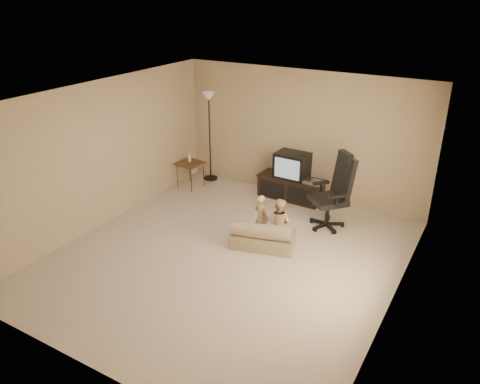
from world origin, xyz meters
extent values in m
plane|color=beige|center=(0.00, 0.00, 0.00)|extent=(5.50, 5.50, 0.00)
plane|color=white|center=(0.00, 0.00, 2.50)|extent=(5.50, 5.50, 0.00)
plane|color=tan|center=(0.00, 2.75, 1.25)|extent=(5.00, 0.00, 5.00)
plane|color=tan|center=(0.00, -2.75, 1.25)|extent=(5.00, 0.00, 5.00)
plane|color=tan|center=(-2.50, 0.00, 1.25)|extent=(0.00, 5.50, 5.50)
plane|color=tan|center=(2.50, 0.00, 1.25)|extent=(0.00, 5.50, 5.50)
cube|color=black|center=(-0.06, 2.49, 0.20)|extent=(1.28, 0.49, 0.41)
cube|color=black|center=(-0.06, 2.49, 0.43)|extent=(1.31, 0.53, 0.04)
cube|color=black|center=(-0.37, 2.27, 0.21)|extent=(0.52, 0.03, 0.31)
cube|color=black|center=(0.23, 2.25, 0.21)|extent=(0.52, 0.03, 0.31)
cube|color=black|center=(-0.06, 2.51, 0.70)|extent=(0.64, 0.47, 0.50)
cube|color=silver|center=(-0.07, 2.28, 0.70)|extent=(0.52, 0.03, 0.39)
cube|color=silver|center=(0.43, 2.43, 0.48)|extent=(0.37, 0.26, 0.05)
cylinder|color=black|center=(0.98, 1.71, 0.27)|extent=(0.08, 0.08, 0.43)
cube|color=black|center=(0.98, 1.71, 0.52)|extent=(0.76, 0.76, 0.10)
cube|color=black|center=(1.16, 1.91, 0.92)|extent=(0.52, 0.48, 0.76)
cube|color=black|center=(1.16, 1.91, 1.27)|extent=(0.31, 0.29, 0.17)
cube|color=black|center=(0.77, 1.90, 0.72)|extent=(0.26, 0.28, 0.04)
cube|color=black|center=(1.20, 1.52, 0.72)|extent=(0.26, 0.28, 0.04)
cube|color=brown|center=(-2.12, 1.98, 0.52)|extent=(0.54, 0.54, 0.03)
cylinder|color=black|center=(-2.34, 1.81, 0.26)|extent=(0.01, 0.01, 0.53)
cylinder|color=black|center=(-1.95, 1.76, 0.26)|extent=(0.01, 0.01, 0.53)
cylinder|color=black|center=(-2.29, 2.19, 0.26)|extent=(0.01, 0.01, 0.53)
cylinder|color=black|center=(-1.91, 2.15, 0.26)|extent=(0.01, 0.01, 0.53)
cylinder|color=silver|center=(-2.17, 2.02, 0.61)|extent=(0.07, 0.07, 0.14)
cone|color=beige|center=(-2.17, 2.02, 0.70)|extent=(0.05, 0.05, 0.05)
cylinder|color=black|center=(-2.00, 2.55, 0.02)|extent=(0.30, 0.30, 0.03)
cylinder|color=black|center=(-2.00, 2.55, 0.91)|extent=(0.03, 0.03, 1.79)
cone|color=beige|center=(-2.00, 2.55, 1.81)|extent=(0.25, 0.25, 0.17)
cube|color=tan|center=(0.34, 0.57, 0.13)|extent=(1.08, 0.77, 0.26)
cylinder|color=tan|center=(0.38, 0.40, 0.36)|extent=(0.99, 0.48, 0.23)
imported|color=#DDB48A|center=(0.18, 0.78, 0.39)|extent=(0.34, 0.28, 0.79)
imported|color=#DDB48A|center=(0.53, 0.71, 0.42)|extent=(0.41, 0.24, 0.83)
camera|label=1|loc=(3.33, -5.34, 3.91)|focal=35.00mm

